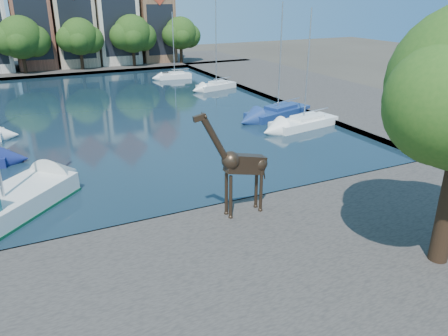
{
  "coord_description": "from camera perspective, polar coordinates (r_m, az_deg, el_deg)",
  "views": [
    {
      "loc": [
        -7.8,
        -19.49,
        11.17
      ],
      "look_at": [
        1.88,
        0.63,
        2.26
      ],
      "focal_mm": 35.0,
      "sensor_mm": 36.0,
      "label": 1
    }
  ],
  "objects": [
    {
      "name": "sailboat_right_d",
      "position": [
        63.09,
        -6.46,
        12.01
      ],
      "size": [
        4.66,
        1.95,
        8.87
      ],
      "color": "white",
      "rests_on": "water_basin"
    },
    {
      "name": "right_quay",
      "position": [
        55.55,
        11.28,
        10.02
      ],
      "size": [
        14.0,
        52.0,
        0.5
      ],
      "primitive_type": "cube",
      "color": "#433F3A",
      "rests_on": "ground"
    },
    {
      "name": "sailboat_right_c",
      "position": [
        55.61,
        -1.01,
        10.84
      ],
      "size": [
        5.4,
        3.01,
        10.52
      ],
      "color": "silver",
      "rests_on": "water_basin"
    },
    {
      "name": "sailboat_right_a",
      "position": [
        39.82,
        10.39,
        6.06
      ],
      "size": [
        6.76,
        3.3,
        10.1
      ],
      "color": "white",
      "rests_on": "water_basin"
    },
    {
      "name": "far_quay",
      "position": [
        76.67,
        -20.07,
        12.31
      ],
      "size": [
        60.0,
        16.0,
        0.5
      ],
      "primitive_type": "cube",
      "color": "#433F3A",
      "rests_on": "ground"
    },
    {
      "name": "giraffe_statue",
      "position": [
        21.84,
        2.09,
        0.48
      ],
      "size": [
        3.91,
        0.69,
        5.59
      ],
      "color": "#332519",
      "rests_on": "near_quay"
    },
    {
      "name": "ground",
      "position": [
        23.78,
        -3.44,
        -6.3
      ],
      "size": [
        160.0,
        160.0,
        0.0
      ],
      "primitive_type": "plane",
      "color": "#38332B",
      "rests_on": "ground"
    },
    {
      "name": "water_basin",
      "position": [
        45.56,
        -15.15,
        6.87
      ],
      "size": [
        38.0,
        50.0,
        0.08
      ],
      "primitive_type": "cube",
      "color": "black",
      "rests_on": "ground"
    },
    {
      "name": "townhouse_center",
      "position": [
        75.62,
        -24.03,
        17.89
      ],
      "size": [
        5.44,
        9.18,
        16.93
      ],
      "color": "brown",
      "rests_on": "far_quay"
    },
    {
      "name": "far_tree_east",
      "position": [
        72.48,
        -11.81,
        16.64
      ],
      "size": [
        7.54,
        5.8,
        7.84
      ],
      "color": "#332114",
      "rests_on": "far_quay"
    },
    {
      "name": "townhouse_east_end",
      "position": [
        78.95,
        -9.36,
        18.55
      ],
      "size": [
        5.44,
        9.18,
        14.43
      ],
      "color": "brown",
      "rests_on": "far_quay"
    },
    {
      "name": "far_tree_mid_west",
      "position": [
        70.25,
        -24.95,
        15.04
      ],
      "size": [
        7.8,
        6.0,
        8.0
      ],
      "color": "#332114",
      "rests_on": "far_quay"
    },
    {
      "name": "near_quay",
      "position": [
        18.33,
        5.24,
        -14.91
      ],
      "size": [
        50.0,
        14.0,
        0.5
      ],
      "primitive_type": "cube",
      "color": "#433F3A",
      "rests_on": "ground"
    },
    {
      "name": "far_tree_far_east",
      "position": [
        74.87,
        -5.62,
        17.0
      ],
      "size": [
        6.76,
        5.2,
        7.36
      ],
      "color": "#332114",
      "rests_on": "far_quay"
    },
    {
      "name": "sailboat_right_b",
      "position": [
        43.1,
        7.04,
        7.45
      ],
      "size": [
        7.42,
        4.36,
        10.5
      ],
      "color": "navy",
      "rests_on": "water_basin"
    },
    {
      "name": "far_tree_mid_east",
      "position": [
        70.93,
        -18.3,
        15.85
      ],
      "size": [
        7.02,
        5.4,
        7.52
      ],
      "color": "#332114",
      "rests_on": "far_quay"
    },
    {
      "name": "townhouse_east_inner",
      "position": [
        76.18,
        -19.26,
        18.05
      ],
      "size": [
        5.94,
        9.18,
        15.79
      ],
      "color": "tan",
      "rests_on": "far_quay"
    },
    {
      "name": "townhouse_east_mid",
      "position": [
        77.27,
        -14.28,
        18.87
      ],
      "size": [
        6.43,
        9.18,
        16.65
      ],
      "color": "beige",
      "rests_on": "far_quay"
    }
  ]
}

